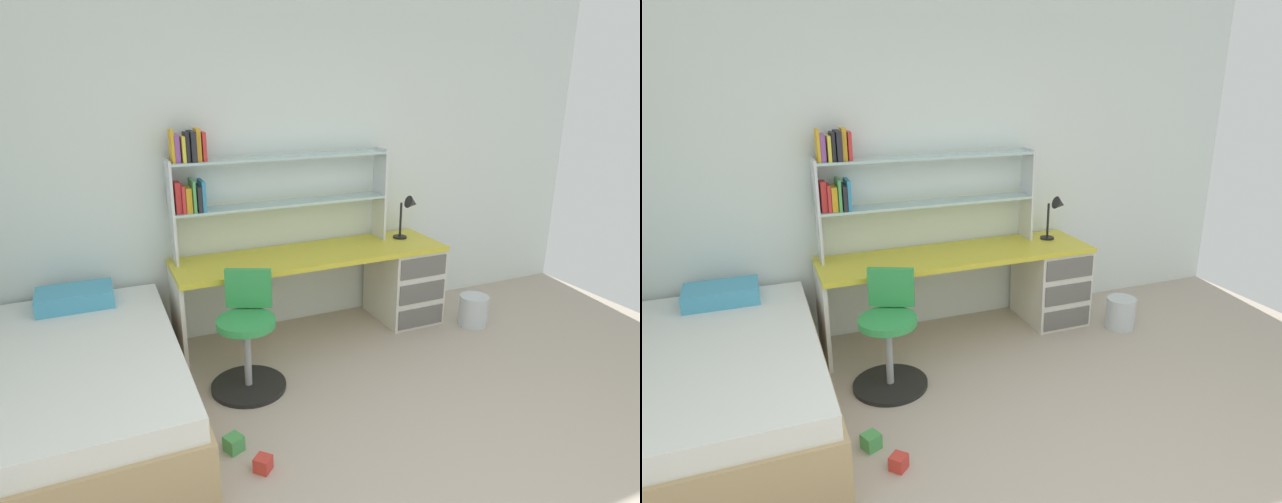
# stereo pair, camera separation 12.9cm
# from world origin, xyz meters

# --- Properties ---
(room_shell) EXTENTS (5.79, 6.51, 2.79)m
(room_shell) POSITION_xyz_m (-1.28, 1.31, 1.40)
(room_shell) COLOR silver
(room_shell) RESTS_ON ground_plane
(desk) EXTENTS (2.23, 0.62, 0.71)m
(desk) POSITION_xyz_m (0.59, 2.42, 0.41)
(desk) COLOR gold
(desk) RESTS_ON ground_plane
(bookshelf_hutch) EXTENTS (1.78, 0.22, 1.00)m
(bookshelf_hutch) POSITION_xyz_m (-0.46, 2.61, 1.29)
(bookshelf_hutch) COLOR silver
(bookshelf_hutch) RESTS_ON desk
(desk_lamp) EXTENTS (0.20, 0.17, 0.38)m
(desk_lamp) POSITION_xyz_m (0.92, 2.47, 0.97)
(desk_lamp) COLOR black
(desk_lamp) RESTS_ON desk
(swivel_chair) EXTENTS (0.52, 0.52, 0.81)m
(swivel_chair) POSITION_xyz_m (-0.74, 1.85, 0.33)
(swivel_chair) COLOR black
(swivel_chair) RESTS_ON ground_plane
(bed_platform) EXTENTS (1.18, 1.95, 0.66)m
(bed_platform) POSITION_xyz_m (-1.78, 1.77, 0.27)
(bed_platform) COLOR tan
(bed_platform) RESTS_ON ground_plane
(waste_bin) EXTENTS (0.25, 0.25, 0.27)m
(waste_bin) POSITION_xyz_m (1.33, 2.02, 0.13)
(waste_bin) COLOR silver
(waste_bin) RESTS_ON ground_plane
(toy_block_green_0) EXTENTS (0.12, 0.12, 0.09)m
(toy_block_green_0) POSITION_xyz_m (-1.02, 1.22, 0.05)
(toy_block_green_0) COLOR #479E51
(toy_block_green_0) RESTS_ON ground_plane
(toy_block_red_1) EXTENTS (0.12, 0.12, 0.09)m
(toy_block_red_1) POSITION_xyz_m (-0.92, 0.99, 0.04)
(toy_block_red_1) COLOR red
(toy_block_red_1) RESTS_ON ground_plane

